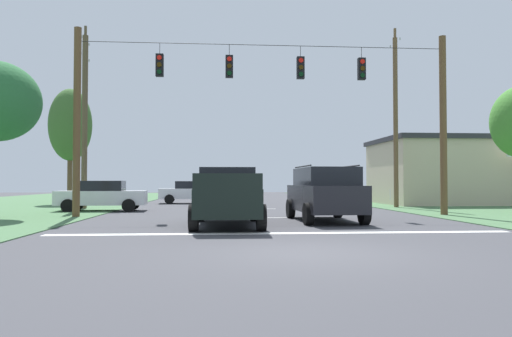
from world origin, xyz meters
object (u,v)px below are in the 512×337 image
Objects in this scene: utility_pole_mid_right at (396,119)px; tree_roadside_far_right at (70,125)px; distant_car_far_parked at (429,193)px; utility_pole_near_left at (85,117)px; pickup_truck at (227,197)px; distant_car_crossing_white at (191,192)px; roadside_store at (483,171)px; overhead_signal_span at (265,113)px; suv_black at (324,193)px; distant_car_oncoming at (102,195)px.

utility_pole_mid_right is 1.33× the size of tree_roadside_far_right.
utility_pole_mid_right is at bearing -142.17° from distant_car_far_parked.
utility_pole_near_left is 1.29× the size of tree_roadside_far_right.
utility_pole_mid_right is (-2.92, -2.27, 4.27)m from distant_car_far_parked.
distant_car_far_parked is at bearing 45.23° from pickup_truck.
pickup_truck is at bearing -54.20° from utility_pole_near_left.
roadside_store is (19.56, -2.25, 1.40)m from distant_car_crossing_white.
overhead_signal_span is at bearing -34.32° from utility_pole_near_left.
suv_black is 1.11× the size of distant_car_oncoming.
overhead_signal_span reaches higher than roadside_store.
roadside_store is at bearing 15.19° from distant_car_oncoming.
distant_car_crossing_white is (-5.85, 15.60, -0.27)m from suv_black.
utility_pole_mid_right is at bearing 55.88° from suv_black.
pickup_truck is 18.04m from distant_car_far_parked.
tree_roadside_far_right is at bearing 162.58° from utility_pole_mid_right.
utility_pole_near_left is at bearing -129.41° from distant_car_crossing_white.
distant_car_oncoming is at bearing -54.92° from utility_pole_near_left.
tree_roadside_far_right is at bearing 116.19° from distant_car_oncoming.
pickup_truck is 0.70× the size of tree_roadside_far_right.
roadside_store is at bearing 29.52° from utility_pole_mid_right.
pickup_truck is at bearing -139.49° from roadside_store.
utility_pole_mid_right reaches higher than distant_car_oncoming.
pickup_truck is (-1.67, -4.20, -3.44)m from overhead_signal_span.
overhead_signal_span reaches higher than distant_car_crossing_white.
pickup_truck is 1.12× the size of suv_black.
suv_black reaches higher than distant_car_far_parked.
distant_car_far_parked is 0.32× the size of roadside_store.
distant_car_crossing_white is 0.99× the size of distant_car_far_parked.
overhead_signal_span is at bearing 125.62° from suv_black.
utility_pole_near_left is 25.45m from roadside_store.
distant_car_far_parked is 5.65m from utility_pole_mid_right.
utility_pole_near_left reaches higher than pickup_truck.
overhead_signal_span is at bearing -46.62° from tree_roadside_far_right.
roadside_store reaches higher than distant_car_crossing_white.
roadside_store is (27.58, -2.01, -3.08)m from tree_roadside_far_right.
suv_black reaches higher than distant_car_crossing_white.
overhead_signal_span is 17.38m from tree_roadside_far_right.
distant_car_crossing_white and distant_car_oncoming have the same top height.
suv_black is 14.95m from utility_pole_near_left.
distant_car_far_parked is 0.44× the size of utility_pole_near_left.
overhead_signal_span is 3.60× the size of distant_car_far_parked.
distant_car_crossing_white is 1.00× the size of distant_car_oncoming.
overhead_signal_span is 13.92m from distant_car_crossing_white.
roadside_store is at bearing -6.56° from distant_car_crossing_white.
distant_car_far_parked is (9.07, 11.34, -0.27)m from suv_black.
distant_car_far_parked is (11.03, 8.60, -3.62)m from overhead_signal_span.
pickup_truck is at bearing -58.65° from tree_roadside_far_right.
utility_pole_near_left reaches higher than distant_car_crossing_white.
pickup_truck is 3.92m from suv_black.
roadside_store is (24.93, 4.29, -2.79)m from utility_pole_near_left.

